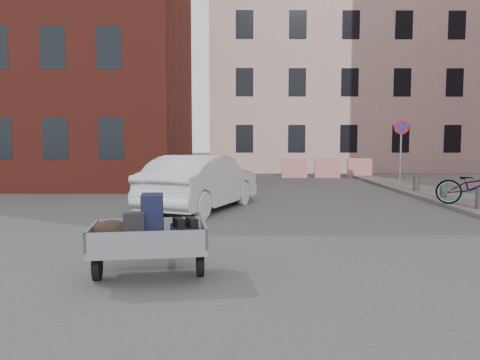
{
  "coord_description": "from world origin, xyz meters",
  "views": [
    {
      "loc": [
        -0.54,
        -8.9,
        1.98
      ],
      "look_at": [
        -0.43,
        1.13,
        1.1
      ],
      "focal_mm": 35.0,
      "sensor_mm": 36.0,
      "label": 1
    }
  ],
  "objects_px": {
    "bicycle": "(475,186)",
    "dumpster": "(198,174)",
    "silver_car": "(202,183)",
    "trailer": "(148,236)"
  },
  "relations": [
    {
      "from": "silver_car",
      "to": "bicycle",
      "type": "distance_m",
      "value": 7.71
    },
    {
      "from": "trailer",
      "to": "silver_car",
      "type": "height_order",
      "value": "silver_car"
    },
    {
      "from": "trailer",
      "to": "silver_car",
      "type": "distance_m",
      "value": 6.46
    },
    {
      "from": "dumpster",
      "to": "bicycle",
      "type": "height_order",
      "value": "bicycle"
    },
    {
      "from": "bicycle",
      "to": "dumpster",
      "type": "bearing_deg",
      "value": 77.88
    },
    {
      "from": "silver_car",
      "to": "bicycle",
      "type": "height_order",
      "value": "silver_car"
    },
    {
      "from": "trailer",
      "to": "silver_car",
      "type": "relative_size",
      "value": 0.4
    },
    {
      "from": "dumpster",
      "to": "bicycle",
      "type": "bearing_deg",
      "value": -42.56
    },
    {
      "from": "silver_car",
      "to": "bicycle",
      "type": "relative_size",
      "value": 2.27
    },
    {
      "from": "dumpster",
      "to": "bicycle",
      "type": "relative_size",
      "value": 1.45
    }
  ]
}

